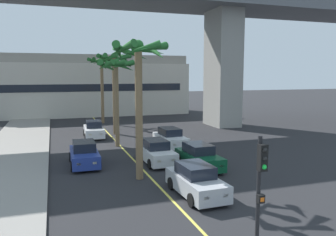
# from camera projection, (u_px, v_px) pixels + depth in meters

# --- Properties ---
(lane_stripe_center) EXTENTS (0.14, 56.00, 0.01)m
(lane_stripe_center) POSITION_uv_depth(u_px,v_px,m) (126.00, 152.00, 26.17)
(lane_stripe_center) COLOR #DBCC4C
(lane_stripe_center) RESTS_ON ground
(pier_building_backdrop) EXTENTS (28.36, 8.04, 8.63)m
(pier_building_backdrop) POSITION_uv_depth(u_px,v_px,m) (89.00, 86.00, 50.35)
(pier_building_backdrop) COLOR beige
(pier_building_backdrop) RESTS_ON ground
(car_queue_front) EXTENTS (1.91, 4.14, 1.56)m
(car_queue_front) POSITION_uv_depth(u_px,v_px,m) (156.00, 152.00, 22.99)
(car_queue_front) COLOR white
(car_queue_front) RESTS_ON ground
(car_queue_second) EXTENTS (1.95, 4.16, 1.56)m
(car_queue_second) POSITION_uv_depth(u_px,v_px,m) (196.00, 181.00, 16.77)
(car_queue_second) COLOR #B7BABF
(car_queue_second) RESTS_ON ground
(car_queue_third) EXTENTS (1.96, 4.16, 1.56)m
(car_queue_third) POSITION_uv_depth(u_px,v_px,m) (94.00, 130.00, 32.24)
(car_queue_third) COLOR white
(car_queue_third) RESTS_ON ground
(car_queue_fourth) EXTENTS (1.88, 4.12, 1.56)m
(car_queue_fourth) POSITION_uv_depth(u_px,v_px,m) (84.00, 154.00, 22.35)
(car_queue_fourth) COLOR navy
(car_queue_fourth) RESTS_ON ground
(car_queue_fifth) EXTENTS (1.92, 4.15, 1.56)m
(car_queue_fifth) POSITION_uv_depth(u_px,v_px,m) (199.00, 157.00, 21.63)
(car_queue_fifth) COLOR #0C4728
(car_queue_fifth) RESTS_ON ground
(car_queue_sixth) EXTENTS (1.96, 4.16, 1.56)m
(car_queue_sixth) POSITION_uv_depth(u_px,v_px,m) (170.00, 138.00, 27.94)
(car_queue_sixth) COLOR white
(car_queue_sixth) RESTS_ON ground
(traffic_light_median_near) EXTENTS (0.24, 0.37, 4.20)m
(traffic_light_median_near) POSITION_uv_depth(u_px,v_px,m) (260.00, 188.00, 9.76)
(traffic_light_median_near) COLOR black
(traffic_light_median_near) RESTS_ON ground
(palm_tree_near_median) EXTENTS (3.30, 3.35, 7.78)m
(palm_tree_near_median) POSITION_uv_depth(u_px,v_px,m) (139.00, 69.00, 18.74)
(palm_tree_near_median) COLOR brown
(palm_tree_near_median) RESTS_ON ground
(palm_tree_mid_median) EXTENTS (3.18, 3.16, 7.17)m
(palm_tree_mid_median) POSITION_uv_depth(u_px,v_px,m) (117.00, 73.00, 27.61)
(palm_tree_mid_median) COLOR brown
(palm_tree_mid_median) RESTS_ON ground
(palm_tree_far_median) EXTENTS (3.46, 3.46, 7.99)m
(palm_tree_far_median) POSITION_uv_depth(u_px,v_px,m) (115.00, 70.00, 33.31)
(palm_tree_far_median) COLOR brown
(palm_tree_far_median) RESTS_ON ground
(palm_tree_farthest_median) EXTENTS (3.42, 3.42, 7.97)m
(palm_tree_farthest_median) POSITION_uv_depth(u_px,v_px,m) (102.00, 68.00, 40.85)
(palm_tree_farthest_median) COLOR brown
(palm_tree_farthest_median) RESTS_ON ground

